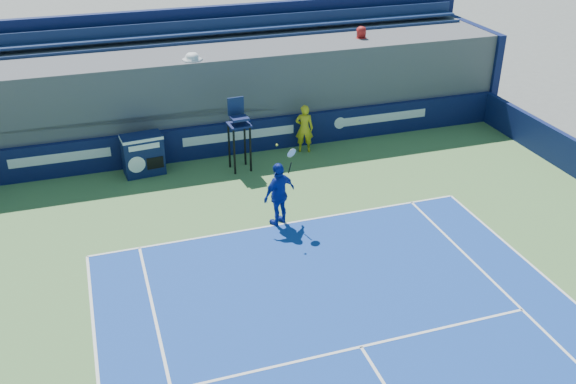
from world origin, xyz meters
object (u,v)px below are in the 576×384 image
object	(u,v)px
match_clock	(143,154)
tennis_player	(279,194)
umpire_chair	(239,127)
ball_person	(304,128)

from	to	relation	value
match_clock	tennis_player	size ratio (longest dim) A/B	0.54
umpire_chair	tennis_player	world-z (taller)	tennis_player
umpire_chair	tennis_player	distance (m)	3.91
ball_person	umpire_chair	distance (m)	2.71
match_clock	ball_person	bearing A→B (deg)	0.73
match_clock	umpire_chair	world-z (taller)	umpire_chair
ball_person	match_clock	size ratio (longest dim) A/B	1.25
ball_person	umpire_chair	size ratio (longest dim) A/B	0.71
ball_person	tennis_player	bearing A→B (deg)	82.97
ball_person	match_clock	world-z (taller)	ball_person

